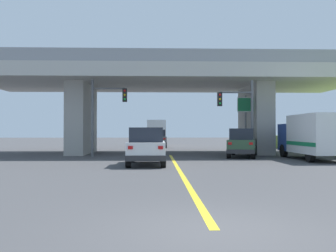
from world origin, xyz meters
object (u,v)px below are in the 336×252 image
object	(u,v)px
traffic_signal_farside	(104,108)
sedan_oncoming	(158,139)
suv_lead	(147,146)
traffic_signal_nearside	(240,110)
semi_truck_distant	(157,133)
box_truck	(313,136)
suv_crossing	(243,143)
highway_sign	(246,112)

from	to	relation	value
traffic_signal_farside	sedan_oncoming	bearing A→B (deg)	75.92
suv_lead	traffic_signal_farside	size ratio (longest dim) A/B	0.80
sedan_oncoming	traffic_signal_nearside	bearing A→B (deg)	-70.84
suv_lead	traffic_signal_farside	xyz separation A→B (m)	(-3.19, 6.37, 2.47)
suv_lead	traffic_signal_nearside	bearing A→B (deg)	40.69
traffic_signal_nearside	semi_truck_distant	size ratio (longest dim) A/B	0.84
box_truck	sedan_oncoming	distance (m)	20.97
box_truck	suv_lead	bearing A→B (deg)	-162.48
traffic_signal_farside	suv_crossing	bearing A→B (deg)	-1.43
sedan_oncoming	traffic_signal_farside	distance (m)	16.13
suv_crossing	semi_truck_distant	bearing A→B (deg)	121.78
sedan_oncoming	highway_sign	distance (m)	15.11
suv_crossing	box_truck	bearing A→B (deg)	-19.04
suv_crossing	highway_sign	size ratio (longest dim) A/B	1.11
sedan_oncoming	traffic_signal_nearside	size ratio (longest dim) A/B	0.82
suv_crossing	box_truck	size ratio (longest dim) A/B	0.76
box_truck	highway_sign	world-z (taller)	highway_sign
box_truck	traffic_signal_nearside	xyz separation A→B (m)	(-4.19, 2.14, 1.77)
suv_crossing	highway_sign	world-z (taller)	highway_sign
suv_crossing	sedan_oncoming	world-z (taller)	same
box_truck	semi_truck_distant	distance (m)	27.03
suv_crossing	traffic_signal_farside	world-z (taller)	traffic_signal_farside
suv_lead	traffic_signal_nearside	xyz separation A→B (m)	(6.37, 5.48, 2.30)
semi_truck_distant	suv_lead	bearing A→B (deg)	-91.13
traffic_signal_nearside	traffic_signal_farside	size ratio (longest dim) A/B	0.97
suv_lead	semi_truck_distant	distance (m)	28.46
box_truck	traffic_signal_farside	world-z (taller)	traffic_signal_farside
box_truck	highway_sign	size ratio (longest dim) A/B	1.46
suv_lead	suv_crossing	size ratio (longest dim) A/B	0.86
traffic_signal_farside	semi_truck_distant	xyz separation A→B (m)	(3.75, 22.08, -1.81)
suv_lead	box_truck	distance (m)	11.09
suv_crossing	semi_truck_distant	world-z (taller)	semi_truck_distant
suv_crossing	traffic_signal_nearside	world-z (taller)	traffic_signal_nearside
suv_lead	highway_sign	size ratio (longest dim) A/B	0.96
semi_truck_distant	traffic_signal_nearside	bearing A→B (deg)	-75.80
traffic_signal_farside	highway_sign	distance (m)	10.90
box_truck	traffic_signal_farside	distance (m)	14.22
sedan_oncoming	semi_truck_distant	xyz separation A→B (m)	(-0.13, 6.61, 0.67)
suv_crossing	traffic_signal_nearside	bearing A→B (deg)	-97.94
suv_lead	traffic_signal_nearside	size ratio (longest dim) A/B	0.82
traffic_signal_farside	highway_sign	bearing A→B (deg)	11.52
traffic_signal_nearside	suv_crossing	bearing A→B (deg)	65.57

